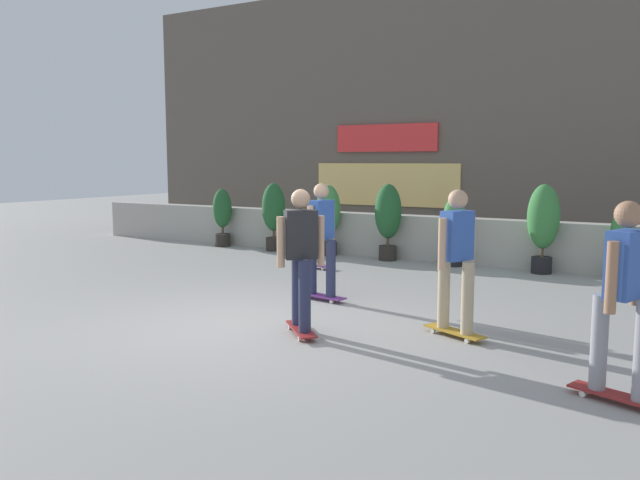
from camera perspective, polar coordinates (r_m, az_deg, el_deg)
ground_plane at (r=7.94m, az=-5.49°, el=-7.62°), size 48.00×48.00×0.00m
planter_wall at (r=13.12m, az=9.91°, el=0.15°), size 18.00×0.40×0.90m
building_backdrop at (r=16.89m, az=14.91°, el=11.06°), size 20.00×2.08×6.50m
potted_plant_0 at (r=15.19m, az=-8.74°, el=2.32°), size 0.44×0.44×1.36m
potted_plant_1 at (r=14.31m, az=-4.17°, el=2.56°), size 0.52×0.52×1.52m
potted_plant_2 at (r=13.57m, az=0.76°, el=2.29°), size 0.52×0.52×1.50m
potted_plant_3 at (r=12.95m, az=6.11°, el=2.16°), size 0.54×0.54×1.55m
potted_plant_4 at (r=12.46m, az=11.93°, el=1.15°), size 0.44×0.44×1.34m
potted_plant_5 at (r=12.04m, az=19.36°, el=1.60°), size 0.56×0.56×1.60m
potted_plant_6 at (r=11.90m, az=25.36°, el=-0.24°), size 0.37×0.37×1.20m
skater_far_right at (r=7.37m, az=12.12°, el=-1.42°), size 0.81×0.52×1.70m
skater_by_wall_right at (r=7.32m, az=-1.73°, el=-1.33°), size 0.71×0.71×1.70m
skater_by_wall_left at (r=9.15m, az=0.11°, el=0.37°), size 0.82×0.55×1.70m
skater_mid_plaza at (r=5.78m, az=25.55°, el=-4.29°), size 0.82×0.53×1.70m
skateboard_near_camera at (r=12.00m, az=-0.60°, el=-2.26°), size 0.81×0.25×0.08m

